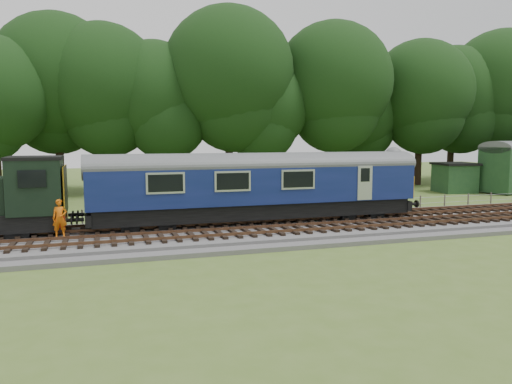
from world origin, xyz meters
name	(u,v)px	position (x,y,z in m)	size (l,w,h in m)	color
ground	(314,229)	(0.00, 0.00, 0.00)	(120.00, 120.00, 0.00)	#4E6926
ballast	(314,226)	(0.00, 0.00, 0.17)	(70.00, 7.00, 0.35)	#4C4C4F
track_north	(304,218)	(0.00, 1.40, 0.42)	(67.20, 2.40, 0.21)	black
track_south	(327,227)	(0.00, -1.60, 0.42)	(67.20, 2.40, 0.21)	black
fence	(284,217)	(0.00, 4.50, 0.00)	(64.00, 0.12, 1.00)	#6B6054
tree_line	(219,189)	(0.00, 22.00, 0.00)	(70.00, 8.00, 18.00)	black
dmu_railcar	(258,181)	(-2.74, 1.40, 2.61)	(18.05, 2.86, 3.88)	black
worker	(60,218)	(-12.85, 0.13, 1.25)	(0.66, 0.43, 1.80)	orange
shed	(455,177)	(19.72, 12.97, 1.36)	(3.67, 3.67, 2.68)	#1C3E21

